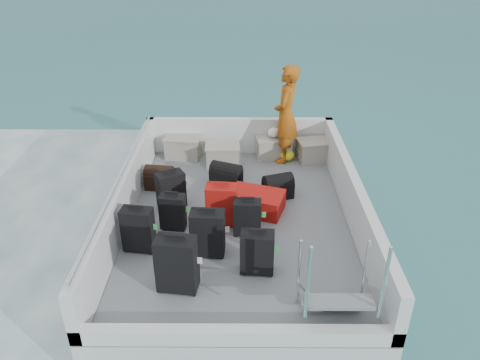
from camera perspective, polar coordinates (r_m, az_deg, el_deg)
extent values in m
plane|color=#195758|center=(7.61, -0.19, -8.61)|extent=(160.00, 160.00, 0.00)
cube|color=silver|center=(7.43, -0.19, -6.77)|extent=(3.60, 5.00, 0.60)
cube|color=slate|center=(7.25, -0.20, -4.78)|extent=(3.30, 4.70, 0.02)
cube|color=silver|center=(7.28, -13.95, -2.24)|extent=(0.14, 5.00, 0.70)
cube|color=silver|center=(7.26, 13.60, -2.32)|extent=(0.14, 5.00, 0.70)
cube|color=silver|center=(9.23, -0.07, 5.48)|extent=(3.60, 0.14, 0.70)
cube|color=silver|center=(5.32, -0.44, -18.39)|extent=(3.60, 0.14, 0.20)
cylinder|color=silver|center=(7.09, -14.33, 0.54)|extent=(0.04, 4.80, 0.04)
cube|color=black|center=(6.57, -12.31, -5.97)|extent=(0.45, 0.30, 0.65)
cube|color=black|center=(6.95, -8.18, -3.90)|extent=(0.39, 0.25, 0.56)
cube|color=black|center=(7.45, -8.41, -1.27)|extent=(0.49, 0.43, 0.61)
cube|color=black|center=(5.81, -7.69, -10.19)|extent=(0.52, 0.35, 0.75)
cube|color=black|center=(6.35, -3.97, -6.54)|extent=(0.47, 0.29, 0.67)
cube|color=#A50C0E|center=(6.98, -2.22, -3.05)|extent=(0.49, 0.32, 0.64)
cube|color=black|center=(6.06, 2.11, -8.86)|extent=(0.45, 0.28, 0.60)
cube|color=black|center=(6.76, 0.90, -4.64)|extent=(0.41, 0.24, 0.56)
cube|color=#A50C0E|center=(7.36, 2.01, -2.68)|extent=(0.95, 0.78, 0.32)
cube|color=#A39D8E|center=(9.15, -6.94, 3.99)|extent=(0.69, 0.52, 0.39)
cube|color=#A39D8E|center=(8.79, -2.14, 3.00)|extent=(0.62, 0.44, 0.36)
cube|color=#A39D8E|center=(9.10, 4.10, 3.97)|extent=(0.70, 0.53, 0.39)
cube|color=#A39D8E|center=(9.06, 9.10, 3.52)|extent=(0.69, 0.54, 0.38)
ellipsoid|color=yellow|center=(9.01, 5.77, 3.05)|extent=(0.28, 0.26, 0.22)
ellipsoid|color=white|center=(8.99, 4.16, 5.61)|extent=(0.24, 0.24, 0.18)
imported|color=orange|center=(8.71, 5.62, 7.94)|extent=(0.61, 0.77, 1.84)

